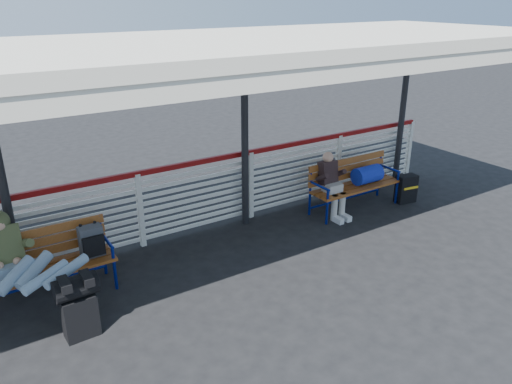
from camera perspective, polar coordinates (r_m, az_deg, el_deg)
ground at (r=6.58m, az=-6.67°, el=-12.61°), size 60.00×60.00×0.00m
fence at (r=7.82m, az=-13.12°, el=-1.69°), size 12.08×0.08×1.24m
canopy at (r=6.27m, az=-11.60°, el=15.32°), size 12.60×3.60×3.16m
luggage_stack at (r=6.13m, az=-19.65°, el=-11.96°), size 0.48×0.28×0.79m
bench_left at (r=6.94m, az=-22.23°, el=-6.71°), size 1.80×0.56×0.92m
bench_right at (r=9.25m, az=11.72°, el=1.65°), size 1.80×0.56×0.92m
traveler_man at (r=6.55m, az=-24.38°, el=-7.74°), size 0.94×1.64×0.77m
companion_person at (r=8.81m, az=8.67°, el=0.90°), size 0.32×0.66×1.15m
suitcase_side at (r=9.82m, az=16.77°, el=0.36°), size 0.41×0.29×0.53m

